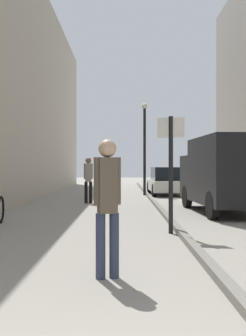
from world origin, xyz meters
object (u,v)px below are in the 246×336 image
lamp_post (145,143)px  pedestrian_mid_block (107,198)px  pedestrian_main_foreground (88,177)px  delivery_van (227,173)px  street_sign_post (171,164)px  parked_car (167,181)px

lamp_post → pedestrian_mid_block: bearing=-94.9°
pedestrian_main_foreground → delivery_van: delivery_van is taller
street_sign_post → pedestrian_mid_block: bearing=82.1°
pedestrian_mid_block → parked_car: 15.92m
pedestrian_main_foreground → pedestrian_mid_block: bearing=96.1°
street_sign_post → lamp_post: bearing=-78.6°
pedestrian_mid_block → delivery_van: (3.54, 7.45, 0.22)m
delivery_van → lamp_post: lamp_post is taller
pedestrian_mid_block → street_sign_post: street_sign_post is taller
pedestrian_main_foreground → delivery_van: 5.79m
parked_car → lamp_post: lamp_post is taller
pedestrian_mid_block → parked_car: bearing=66.6°
pedestrian_mid_block → lamp_post: (1.33, 15.42, 1.66)m
lamp_post → street_sign_post: bearing=-90.3°
pedestrian_main_foreground → delivery_van: bearing=144.7°
street_sign_post → lamp_post: (0.06, 11.85, 1.18)m
parked_car → pedestrian_mid_block: bearing=-100.4°
pedestrian_main_foreground → lamp_post: bearing=-118.7°
pedestrian_mid_block → delivery_van: delivery_van is taller
parked_car → lamp_post: (-1.20, -0.30, 2.01)m
pedestrian_main_foreground → street_sign_post: 7.65m
pedestrian_mid_block → street_sign_post: bearing=56.1°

